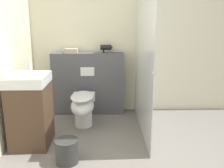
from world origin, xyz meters
TOP-DOWN VIEW (x-y plane):
  - wall_back at (0.00, 1.97)m, footprint 8.00×0.06m
  - partition_panel at (-0.39, 1.80)m, footprint 1.17×0.22m
  - shower_glass at (0.42, 1.13)m, footprint 0.04×1.63m
  - toilet at (-0.43, 1.21)m, footprint 0.33×0.67m
  - sink_vanity at (-1.02, 0.70)m, footprint 0.46×0.53m
  - hair_drier at (-0.08, 1.82)m, footprint 0.20×0.08m
  - folded_towel at (-0.65, 1.80)m, footprint 0.20×0.17m
  - waste_bin at (-0.52, 0.27)m, footprint 0.26×0.26m

SIDE VIEW (x-z plane):
  - waste_bin at x=-0.52m, z-range 0.00..0.27m
  - toilet at x=-0.43m, z-range 0.06..0.56m
  - sink_vanity at x=-1.02m, z-range -0.07..0.97m
  - partition_panel at x=-0.39m, z-range 0.00..1.02m
  - shower_glass at x=0.42m, z-range 0.00..2.05m
  - folded_towel at x=-0.65m, z-range 1.02..1.09m
  - hair_drier at x=-0.08m, z-range 1.04..1.17m
  - wall_back at x=0.00m, z-range 0.00..2.50m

